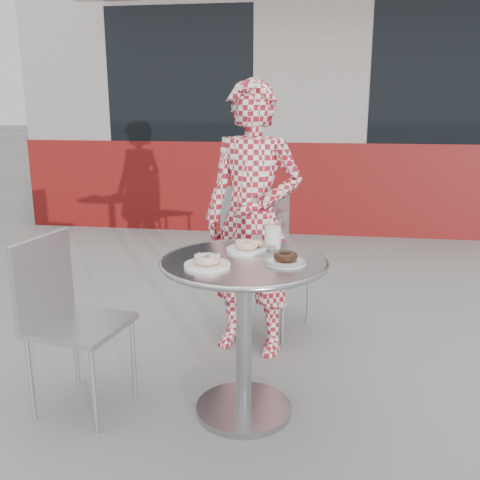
# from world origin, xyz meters

# --- Properties ---
(ground) EXTENTS (60.00, 60.00, 0.00)m
(ground) POSITION_xyz_m (0.00, 0.00, 0.00)
(ground) COLOR gray
(ground) RESTS_ON ground
(storefront) EXTENTS (6.02, 4.55, 3.00)m
(storefront) POSITION_xyz_m (-0.00, 5.56, 1.49)
(storefront) COLOR gray
(storefront) RESTS_ON ground
(bistro_table) EXTENTS (0.74, 0.74, 0.75)m
(bistro_table) POSITION_xyz_m (0.01, 0.03, 0.57)
(bistro_table) COLOR #B6B6BB
(bistro_table) RESTS_ON ground
(chair_far) EXTENTS (0.58, 0.59, 0.94)m
(chair_far) POSITION_xyz_m (0.03, 1.02, 0.29)
(chair_far) COLOR #ABADB3
(chair_far) RESTS_ON ground
(chair_left) EXTENTS (0.46, 0.46, 0.82)m
(chair_left) POSITION_xyz_m (-0.75, -0.04, 0.25)
(chair_left) COLOR #ABADB3
(chair_left) RESTS_ON ground
(seated_person) EXTENTS (0.63, 0.49, 1.55)m
(seated_person) POSITION_xyz_m (-0.04, 0.71, 0.77)
(seated_person) COLOR maroon
(seated_person) RESTS_ON ground
(plate_far) EXTENTS (0.19, 0.19, 0.05)m
(plate_far) POSITION_xyz_m (0.01, 0.17, 0.77)
(plate_far) COLOR white
(plate_far) RESTS_ON bistro_table
(plate_near) EXTENTS (0.20, 0.20, 0.05)m
(plate_near) POSITION_xyz_m (-0.12, -0.09, 0.77)
(plate_near) COLOR white
(plate_near) RESTS_ON bistro_table
(plate_checker) EXTENTS (0.18, 0.18, 0.05)m
(plate_checker) POSITION_xyz_m (0.20, 0.00, 0.76)
(plate_checker) COLOR white
(plate_checker) RESTS_ON bistro_table
(milk_cup) EXTENTS (0.08, 0.08, 0.13)m
(milk_cup) POSITION_xyz_m (0.12, 0.23, 0.81)
(milk_cup) COLOR white
(milk_cup) RESTS_ON bistro_table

